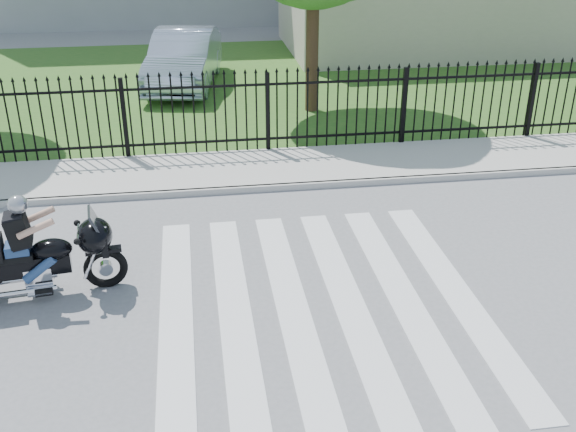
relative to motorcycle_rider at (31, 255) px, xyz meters
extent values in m
plane|color=slate|center=(3.95, -0.79, -0.66)|extent=(120.00, 120.00, 0.00)
cube|color=#ADAAA3|center=(3.95, 4.21, -0.60)|extent=(40.00, 2.00, 0.12)
cube|color=#ADAAA3|center=(3.95, 3.21, -0.60)|extent=(40.00, 0.12, 0.12)
cube|color=#2E5C1F|center=(3.95, 11.21, -0.65)|extent=(40.00, 12.00, 0.02)
cube|color=black|center=(3.95, 5.21, -0.31)|extent=(26.00, 0.04, 0.05)
cube|color=black|center=(3.95, 5.21, 0.89)|extent=(26.00, 0.04, 0.05)
cylinder|color=#382316|center=(5.45, 8.21, 1.42)|extent=(0.32, 0.32, 4.16)
torus|color=black|center=(0.96, 0.12, -0.36)|extent=(0.64, 0.20, 0.63)
cube|color=black|center=(-0.08, -0.01, -0.16)|extent=(1.21, 0.37, 0.27)
ellipsoid|color=black|center=(0.28, 0.04, 0.05)|extent=(0.61, 0.44, 0.30)
cube|color=black|center=(-0.27, -0.03, 0.02)|extent=(0.63, 0.37, 0.09)
cube|color=silver|center=(0.05, 0.01, -0.31)|extent=(0.40, 0.32, 0.27)
ellipsoid|color=black|center=(0.87, 0.11, 0.18)|extent=(0.58, 0.72, 0.49)
cube|color=navy|center=(-0.16, -0.02, 0.13)|extent=(0.34, 0.31, 0.16)
sphere|color=#95979C|center=(-0.05, -0.01, 0.79)|extent=(0.27, 0.27, 0.27)
imported|color=#A0AECA|center=(2.22, 11.13, 0.15)|extent=(2.44, 5.01, 1.58)
camera|label=1|loc=(2.33, -8.60, 4.59)|focal=42.00mm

